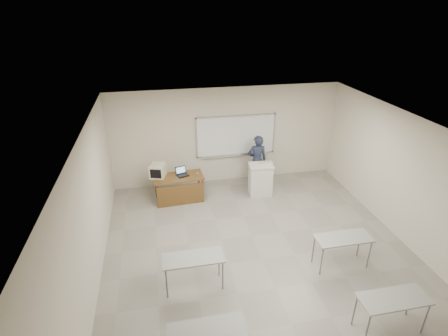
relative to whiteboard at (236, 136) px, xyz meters
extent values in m
cube|color=gray|center=(-0.30, -3.97, -1.49)|extent=(7.00, 8.00, 0.01)
cube|color=white|center=(0.00, 0.00, 0.02)|extent=(2.40, 0.03, 1.20)
cube|color=#B7BABC|center=(0.00, 0.00, 0.64)|extent=(2.48, 0.04, 0.04)
cube|color=#B7BABC|center=(0.00, 0.00, -0.60)|extent=(2.48, 0.04, 0.04)
cube|color=#B7BABC|center=(-1.22, 0.00, 0.02)|extent=(0.04, 0.04, 1.28)
cube|color=#B7BABC|center=(1.22, 0.00, 0.02)|extent=(0.04, 0.04, 1.28)
cube|color=#B7BABC|center=(0.00, -0.05, -0.64)|extent=(2.16, 0.07, 0.02)
cube|color=#9F9F9A|center=(-1.90, -4.47, -0.77)|extent=(1.20, 0.50, 0.03)
cylinder|color=slate|center=(-2.45, -4.67, -1.13)|extent=(0.03, 0.03, 0.70)
cylinder|color=slate|center=(-1.35, -4.67, -1.13)|extent=(0.03, 0.03, 0.70)
cylinder|color=slate|center=(-2.45, -4.27, -1.13)|extent=(0.03, 0.03, 0.70)
cylinder|color=slate|center=(-1.35, -4.27, -1.13)|extent=(0.03, 0.03, 0.70)
cube|color=#9F9F9A|center=(1.30, -4.47, -0.77)|extent=(1.20, 0.50, 0.03)
cylinder|color=slate|center=(0.75, -4.67, -1.13)|extent=(0.03, 0.03, 0.70)
cylinder|color=slate|center=(1.85, -4.67, -1.13)|extent=(0.03, 0.03, 0.70)
cylinder|color=slate|center=(0.75, -4.27, -1.13)|extent=(0.03, 0.03, 0.70)
cylinder|color=slate|center=(1.85, -4.27, -1.13)|extent=(0.03, 0.03, 0.70)
cube|color=#9F9F9A|center=(-1.90, -6.17, -0.77)|extent=(1.20, 0.50, 0.03)
cylinder|color=slate|center=(-1.35, -5.97, -1.13)|extent=(0.03, 0.03, 0.70)
cube|color=#9F9F9A|center=(1.30, -6.17, -0.77)|extent=(1.20, 0.50, 0.03)
cylinder|color=slate|center=(0.75, -6.37, -1.13)|extent=(0.03, 0.03, 0.70)
cylinder|color=slate|center=(1.85, -6.37, -1.13)|extent=(0.03, 0.03, 0.70)
cylinder|color=slate|center=(0.75, -5.97, -1.13)|extent=(0.03, 0.03, 0.70)
cylinder|color=slate|center=(1.85, -5.97, -1.13)|extent=(0.03, 0.03, 0.70)
cube|color=brown|center=(-1.89, -0.95, -0.75)|extent=(1.39, 0.70, 0.04)
cube|color=brown|center=(-1.89, -1.28, -1.17)|extent=(1.32, 0.03, 0.63)
cylinder|color=#4B2B1D|center=(-2.53, -1.24, -1.13)|extent=(0.06, 0.06, 0.71)
cylinder|color=#4B2B1D|center=(-1.26, -1.24, -1.13)|extent=(0.06, 0.06, 0.71)
cylinder|color=#4B2B1D|center=(-2.53, -0.67, -1.13)|extent=(0.06, 0.06, 0.71)
cylinder|color=#4B2B1D|center=(-1.26, -0.67, -1.13)|extent=(0.06, 0.06, 0.71)
cube|color=silver|center=(0.50, -1.10, -1.02)|extent=(0.65, 0.46, 0.93)
cube|color=silver|center=(0.50, -1.10, -0.54)|extent=(0.69, 0.50, 0.04)
cube|color=beige|center=(-2.44, -0.80, -0.55)|extent=(0.39, 0.41, 0.37)
cube|color=beige|center=(-2.44, -1.03, -0.55)|extent=(0.41, 0.04, 0.38)
cube|color=black|center=(-2.44, -1.05, -0.55)|extent=(0.31, 0.01, 0.26)
cube|color=black|center=(-1.76, -0.94, -0.72)|extent=(0.32, 0.23, 0.02)
cube|color=black|center=(-1.76, -0.95, -0.71)|extent=(0.26, 0.13, 0.01)
cube|color=black|center=(-1.76, -0.80, -0.61)|extent=(0.32, 0.07, 0.22)
cube|color=#739CBF|center=(-1.76, -0.81, -0.60)|extent=(0.27, 0.05, 0.17)
ellipsoid|color=gray|center=(-1.34, -0.90, -0.71)|extent=(0.09, 0.07, 0.03)
cube|color=beige|center=(0.65, -1.02, -0.51)|extent=(0.46, 0.22, 0.02)
imported|color=black|center=(0.57, -0.47, -0.67)|extent=(0.61, 0.42, 1.62)
camera|label=1|loc=(-2.38, -9.86, 3.77)|focal=28.00mm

